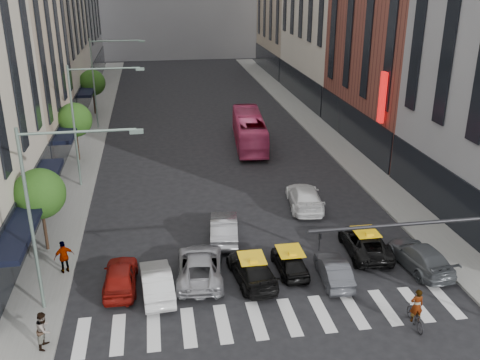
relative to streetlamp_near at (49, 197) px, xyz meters
name	(u,v)px	position (x,y,z in m)	size (l,w,h in m)	color
ground	(285,338)	(10.04, -4.00, -5.90)	(160.00, 160.00, 0.00)	black
sidewalk_left	(88,146)	(-1.46, 26.00, -5.83)	(3.00, 96.00, 0.15)	slate
sidewalk_right	(325,134)	(21.54, 26.00, -5.83)	(3.00, 96.00, 0.15)	slate
tree_near	(40,194)	(-1.76, 6.00, -2.25)	(2.88, 2.88, 4.95)	black
tree_mid	(75,120)	(-1.76, 22.00, -2.25)	(2.88, 2.88, 4.95)	black
tree_far	(92,83)	(-1.76, 38.00, -2.25)	(2.88, 2.88, 4.95)	black
streetlamp_near	(49,197)	(0.00, 0.00, 0.00)	(5.38, 0.25, 9.00)	gray
streetlamp_mid	(86,110)	(0.00, 16.00, 0.00)	(5.38, 0.25, 9.00)	gray
streetlamp_far	(103,71)	(0.00, 32.00, 0.00)	(5.38, 0.25, 9.00)	gray
traffic_signal	(471,247)	(17.74, -5.00, -1.43)	(10.10, 0.20, 6.00)	black
liberty_sign	(382,98)	(22.64, 16.00, 0.10)	(0.30, 0.70, 4.00)	red
car_red	(120,276)	(2.64, 1.34, -5.19)	(1.68, 4.17, 1.42)	maroon
car_white_front	(157,282)	(4.48, 0.50, -5.20)	(1.49, 4.28, 1.41)	silver
car_silver	(200,266)	(6.77, 1.66, -5.18)	(2.40, 5.21, 1.45)	#96969B
taxi_left	(252,269)	(9.44, 0.94, -5.23)	(1.88, 4.63, 1.34)	black
taxi_center	(290,261)	(11.65, 1.50, -5.28)	(1.47, 3.65, 1.24)	black
car_grey_mid	(334,271)	(13.70, 0.20, -5.28)	(1.32, 3.80, 1.25)	#3B3C42
taxi_right	(365,242)	(16.45, 2.82, -5.23)	(2.22, 4.82, 1.34)	black
car_grey_curb	(420,256)	(18.79, 0.75, -5.20)	(1.97, 4.84, 1.40)	#484C50
car_row2_left	(224,228)	(8.62, 5.80, -5.15)	(1.60, 4.59, 1.51)	gray
car_row2_right	(305,197)	(14.76, 9.60, -5.14)	(2.15, 5.28, 1.53)	white
bus	(249,130)	(13.47, 23.98, -4.41)	(2.52, 10.76, 3.00)	#CE3C6D
motorcycle	(415,317)	(16.17, -4.08, -5.42)	(0.64, 1.83, 0.96)	black
rider	(418,292)	(16.17, -4.08, -4.10)	(0.62, 0.40, 1.69)	gray
pedestrian_near	(44,330)	(-0.36, -3.02, -4.89)	(0.84, 0.65, 1.72)	gray
pedestrian_far	(64,257)	(-0.36, 3.19, -4.83)	(1.08, 0.45, 1.84)	gray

